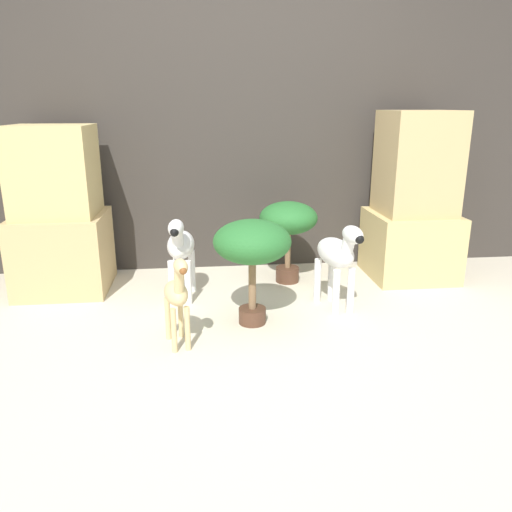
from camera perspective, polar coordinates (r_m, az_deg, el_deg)
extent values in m
plane|color=beige|center=(2.85, 0.60, -10.79)|extent=(14.00, 14.00, 0.00)
cube|color=#38332D|center=(4.12, -2.12, 13.76)|extent=(6.40, 0.08, 2.20)
cube|color=tan|center=(3.94, -21.14, 0.39)|extent=(0.63, 0.62, 0.57)
cube|color=#D1B775|center=(3.82, -22.08, 9.00)|extent=(0.54, 0.53, 0.63)
cube|color=#D1B775|center=(4.15, 17.16, 1.22)|extent=(0.63, 0.62, 0.52)
cube|color=tan|center=(4.03, 17.95, 10.06)|extent=(0.52, 0.51, 0.77)
cylinder|color=white|center=(3.33, 10.78, -3.94)|extent=(0.05, 0.05, 0.31)
cylinder|color=white|center=(3.28, 9.13, -4.21)|extent=(0.05, 0.05, 0.31)
cylinder|color=white|center=(3.54, 8.62, -2.57)|extent=(0.05, 0.05, 0.31)
cylinder|color=white|center=(3.49, 7.03, -2.79)|extent=(0.05, 0.05, 0.31)
ellipsoid|color=white|center=(3.34, 9.04, 0.42)|extent=(0.27, 0.40, 0.18)
cylinder|color=white|center=(3.18, 10.52, 1.46)|extent=(0.11, 0.14, 0.16)
ellipsoid|color=white|center=(3.12, 10.99, 2.40)|extent=(0.15, 0.21, 0.11)
sphere|color=black|center=(3.06, 11.75, 1.88)|extent=(0.06, 0.06, 0.06)
cube|color=black|center=(3.18, 10.52, 1.58)|extent=(0.04, 0.07, 0.13)
cylinder|color=white|center=(3.45, -7.76, -3.03)|extent=(0.05, 0.05, 0.31)
cylinder|color=white|center=(3.47, -9.58, -3.03)|extent=(0.05, 0.05, 0.31)
cylinder|color=white|center=(3.70, -7.33, -1.66)|extent=(0.05, 0.05, 0.31)
cylinder|color=white|center=(3.71, -9.03, -1.67)|extent=(0.05, 0.05, 0.31)
ellipsoid|color=white|center=(3.51, -8.58, 1.29)|extent=(0.22, 0.39, 0.18)
cylinder|color=white|center=(3.34, -8.99, 2.27)|extent=(0.09, 0.13, 0.16)
ellipsoid|color=white|center=(3.28, -9.14, 3.17)|extent=(0.12, 0.19, 0.11)
sphere|color=black|center=(3.20, -9.31, 2.67)|extent=(0.06, 0.06, 0.06)
cube|color=black|center=(3.33, -8.99, 2.39)|extent=(0.03, 0.07, 0.13)
cylinder|color=#E0C184|center=(2.83, -7.83, -8.22)|extent=(0.03, 0.03, 0.26)
cylinder|color=#E0C184|center=(2.82, -9.36, -8.41)|extent=(0.03, 0.03, 0.26)
cylinder|color=#E0C184|center=(2.99, -8.59, -6.84)|extent=(0.03, 0.03, 0.26)
cylinder|color=#E0C184|center=(2.97, -10.04, -7.02)|extent=(0.03, 0.03, 0.26)
ellipsoid|color=#E0C184|center=(2.83, -9.13, -4.20)|extent=(0.18, 0.28, 0.13)
cylinder|color=#E0C184|center=(2.69, -8.79, -2.60)|extent=(0.08, 0.12, 0.20)
ellipsoid|color=#E0C184|center=(2.61, -8.60, -1.19)|extent=(0.10, 0.14, 0.08)
sphere|color=brown|center=(2.56, -8.33, -1.70)|extent=(0.04, 0.04, 0.04)
cylinder|color=#513323|center=(3.90, 3.60, -2.10)|extent=(0.18, 0.18, 0.11)
cylinder|color=brown|center=(3.84, 3.65, 0.63)|extent=(0.04, 0.04, 0.27)
ellipsoid|color=#286B2D|center=(3.78, 3.72, 4.38)|extent=(0.44, 0.44, 0.24)
cylinder|color=#513323|center=(3.17, -0.42, -6.81)|extent=(0.17, 0.17, 0.10)
cylinder|color=brown|center=(3.09, -0.43, -3.39)|extent=(0.05, 0.05, 0.30)
ellipsoid|color=#286B2D|center=(3.01, -0.44, 1.67)|extent=(0.47, 0.47, 0.26)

